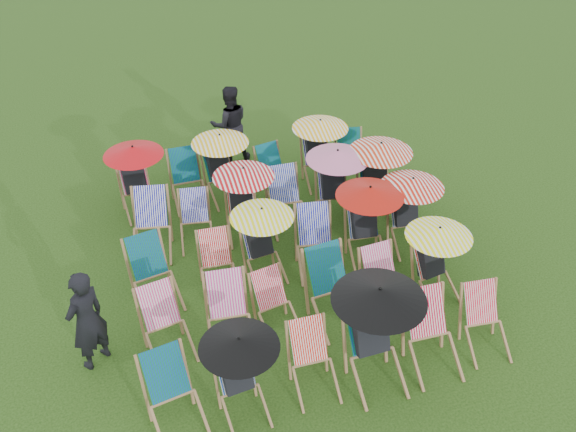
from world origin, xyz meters
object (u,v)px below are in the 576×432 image
object	(u,v)px
deckchair_5	(487,323)
person_left	(87,320)
person_rear	(230,124)
deckchair_29	(351,157)
deckchair_0	(174,398)

from	to	relation	value
deckchair_5	person_left	xyz separation A→B (m)	(-5.10, 1.27, 0.34)
person_rear	person_left	bearing A→B (deg)	58.87
deckchair_5	person_left	distance (m)	5.27
deckchair_5	person_rear	xyz separation A→B (m)	(-2.19, 5.85, 0.36)
deckchair_29	person_left	xyz separation A→B (m)	(-4.95, -3.30, 0.34)
deckchair_0	person_rear	xyz separation A→B (m)	(2.04, 5.88, 0.32)
person_left	person_rear	bearing A→B (deg)	-161.82
deckchair_29	person_left	world-z (taller)	person_left
person_left	deckchair_5	bearing A→B (deg)	126.75
deckchair_29	person_left	size ratio (longest dim) A/B	0.57
deckchair_5	deckchair_29	bearing A→B (deg)	96.70
person_left	person_rear	xyz separation A→B (m)	(2.92, 4.58, 0.01)
person_left	deckchair_29	bearing A→B (deg)	174.36
deckchair_0	deckchair_29	world-z (taller)	deckchair_0
deckchair_0	person_rear	distance (m)	6.23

